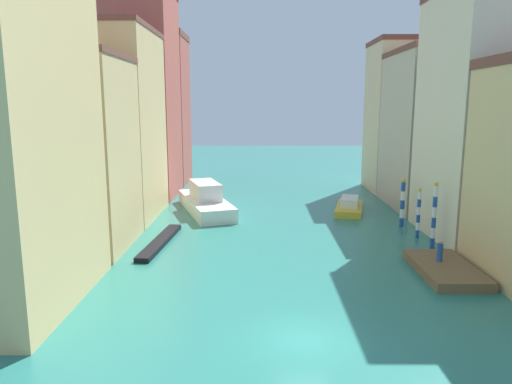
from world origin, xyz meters
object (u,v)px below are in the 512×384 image
(person_on_dock, at_px, (440,251))
(gondola_black, at_px, (160,242))
(vaporetto_white, at_px, (205,201))
(mooring_pole_0, at_px, (434,215))
(mooring_pole_1, at_px, (419,212))
(motorboat_0, at_px, (349,206))
(waterfront_dock, at_px, (445,269))
(mooring_pole_2, at_px, (403,202))

(person_on_dock, bearing_deg, gondola_black, 163.39)
(person_on_dock, bearing_deg, vaporetto_white, 134.88)
(mooring_pole_0, distance_m, mooring_pole_1, 2.79)
(person_on_dock, relative_size, mooring_pole_1, 0.35)
(motorboat_0, bearing_deg, vaporetto_white, -179.90)
(person_on_dock, bearing_deg, mooring_pole_1, 81.71)
(waterfront_dock, distance_m, gondola_black, 19.54)
(mooring_pole_2, xyz_separation_m, gondola_black, (-19.26, -5.19, -1.94))
(mooring_pole_0, relative_size, gondola_black, 0.54)
(mooring_pole_1, bearing_deg, gondola_black, -174.72)
(mooring_pole_0, distance_m, gondola_black, 19.79)
(vaporetto_white, xyz_separation_m, gondola_black, (-2.15, -10.84, -0.85))
(vaporetto_white, distance_m, motorboat_0, 13.80)
(person_on_dock, xyz_separation_m, mooring_pole_0, (1.23, 4.54, 1.26))
(vaporetto_white, bearing_deg, mooring_pole_0, -33.98)
(mooring_pole_0, height_order, vaporetto_white, mooring_pole_0)
(mooring_pole_0, height_order, mooring_pole_1, mooring_pole_0)
(mooring_pole_1, height_order, mooring_pole_2, mooring_pole_2)
(person_on_dock, height_order, gondola_black, person_on_dock)
(mooring_pole_1, bearing_deg, mooring_pole_2, 93.63)
(waterfront_dock, xyz_separation_m, mooring_pole_2, (0.71, 11.33, 1.83))
(mooring_pole_2, relative_size, vaporetto_white, 0.35)
(vaporetto_white, distance_m, gondola_black, 11.08)
(mooring_pole_2, xyz_separation_m, motorboat_0, (-3.32, 5.67, -1.59))
(mooring_pole_1, relative_size, motorboat_0, 0.59)
(person_on_dock, height_order, motorboat_0, person_on_dock)
(mooring_pole_1, distance_m, vaporetto_white, 19.57)
(waterfront_dock, relative_size, mooring_pole_1, 1.64)
(motorboat_0, bearing_deg, person_on_dock, -81.41)
(gondola_black, bearing_deg, person_on_dock, -16.61)
(gondola_black, xyz_separation_m, motorboat_0, (15.94, 10.86, 0.35))
(mooring_pole_0, xyz_separation_m, mooring_pole_2, (-0.38, 6.14, -0.33))
(person_on_dock, bearing_deg, waterfront_dock, -77.76)
(mooring_pole_1, bearing_deg, mooring_pole_0, -86.55)
(vaporetto_white, bearing_deg, waterfront_dock, -45.98)
(vaporetto_white, height_order, gondola_black, vaporetto_white)
(mooring_pole_0, relative_size, vaporetto_white, 0.41)
(person_on_dock, xyz_separation_m, mooring_pole_1, (1.06, 7.29, 0.80))
(mooring_pole_1, distance_m, gondola_black, 19.64)
(mooring_pole_1, bearing_deg, vaporetto_white, 152.44)
(gondola_black, bearing_deg, mooring_pole_2, 15.08)
(mooring_pole_0, bearing_deg, vaporetto_white, 146.02)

